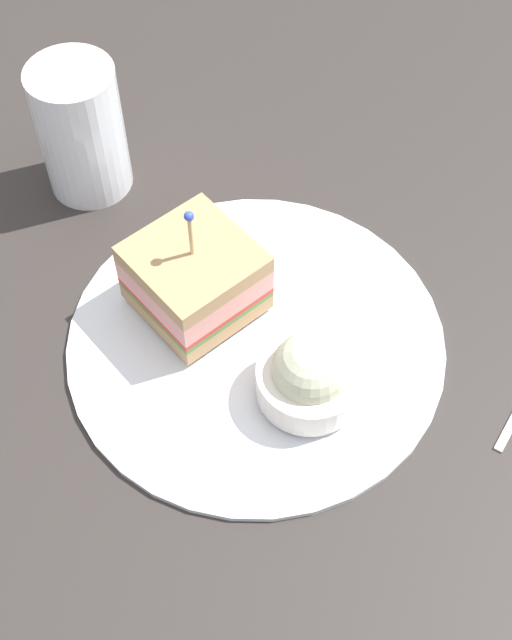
% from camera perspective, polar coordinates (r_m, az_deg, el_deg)
% --- Properties ---
extents(ground_plane, '(1.14, 1.14, 0.02)m').
position_cam_1_polar(ground_plane, '(0.64, -0.00, -2.03)').
color(ground_plane, '#2D2826').
extents(plate, '(0.28, 0.28, 0.01)m').
position_cam_1_polar(plate, '(0.63, -0.00, -1.29)').
color(plate, white).
rests_on(plate, ground_plane).
extents(sandwich_half_center, '(0.10, 0.10, 0.10)m').
position_cam_1_polar(sandwich_half_center, '(0.62, -4.09, 2.83)').
color(sandwich_half_center, tan).
rests_on(sandwich_half_center, plate).
extents(coleslaw_bowl, '(0.07, 0.07, 0.05)m').
position_cam_1_polar(coleslaw_bowl, '(0.58, 3.60, -3.67)').
color(coleslaw_bowl, silver).
rests_on(coleslaw_bowl, plate).
extents(drink_glass, '(0.07, 0.07, 0.11)m').
position_cam_1_polar(drink_glass, '(0.71, -11.49, 11.97)').
color(drink_glass, beige).
rests_on(drink_glass, ground_plane).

